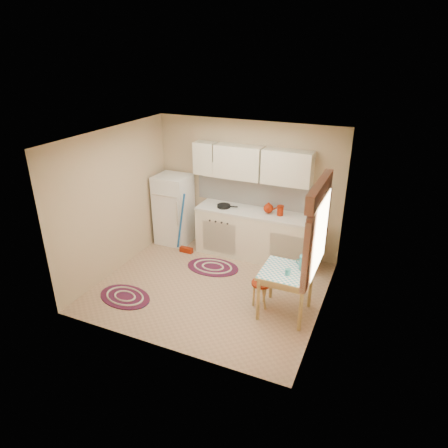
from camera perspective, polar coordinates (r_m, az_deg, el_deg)
The scene contains 14 objects.
room_shell at distance 6.20m, azimuth 0.25°, elevation 4.40°, with size 3.64×3.60×2.52m.
fridge at distance 8.04m, azimuth -7.17°, elevation 2.08°, with size 0.65×0.60×1.40m, color white.
broom at distance 7.59m, azimuth -5.57°, elevation -0.02°, with size 0.28×0.12×1.20m, color #1A5AA8, non-canonical shape.
base_cabinets at distance 7.51m, azimuth 4.59°, elevation -1.61°, with size 2.25×0.60×0.88m, color white.
countertop at distance 7.32m, azimuth 4.70°, elevation 1.64°, with size 2.27×0.62×0.04m, color silver.
frying_pan at distance 7.48m, azimuth -0.04°, elevation 2.58°, with size 0.25×0.25×0.05m, color black.
red_kettle at distance 7.22m, azimuth 6.36°, elevation 2.24°, with size 0.20×0.18×0.20m, color maroon, non-canonical shape.
red_canister at distance 7.17m, azimuth 8.04°, elevation 1.83°, with size 0.11×0.11×0.16m, color maroon.
table at distance 6.04m, azimuth 8.70°, elevation -9.63°, with size 0.72×0.72×0.72m, color tan.
stool at distance 6.23m, azimuth 5.31°, elevation -9.92°, with size 0.31×0.31×0.42m, color maroon.
coffee_pot at distance 5.84m, azimuth 11.33°, elevation -5.21°, with size 0.15×0.13×0.31m, color teal, non-canonical shape.
mug at distance 5.73m, azimuth 9.10°, elevation -6.81°, with size 0.08×0.08×0.10m, color teal.
rug_center at distance 7.30m, azimuth -1.61°, elevation -6.16°, with size 0.96×0.64×0.02m, color maroon, non-canonical shape.
rug_left at distance 6.69m, azimuth -13.97°, elevation -10.04°, with size 0.91×0.61×0.02m, color maroon, non-canonical shape.
Camera 1 is at (2.48, -5.12, 3.68)m, focal length 32.00 mm.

